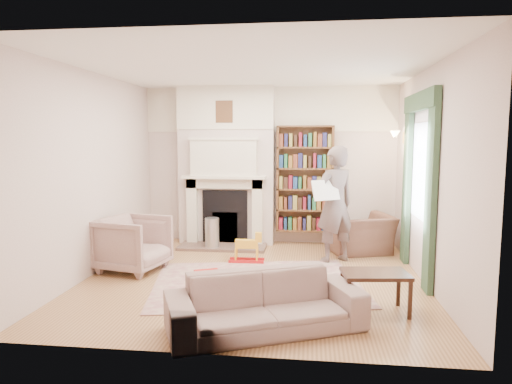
# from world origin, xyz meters

# --- Properties ---
(floor) EXTENTS (4.50, 4.50, 0.00)m
(floor) POSITION_xyz_m (0.00, 0.00, 0.00)
(floor) COLOR brown
(floor) RESTS_ON ground
(ceiling) EXTENTS (4.50, 4.50, 0.00)m
(ceiling) POSITION_xyz_m (0.00, 0.00, 2.80)
(ceiling) COLOR white
(ceiling) RESTS_ON wall_back
(wall_back) EXTENTS (4.50, 0.00, 4.50)m
(wall_back) POSITION_xyz_m (0.00, 2.25, 1.40)
(wall_back) COLOR beige
(wall_back) RESTS_ON floor
(wall_front) EXTENTS (4.50, 0.00, 4.50)m
(wall_front) POSITION_xyz_m (0.00, -2.25, 1.40)
(wall_front) COLOR beige
(wall_front) RESTS_ON floor
(wall_left) EXTENTS (0.00, 4.50, 4.50)m
(wall_left) POSITION_xyz_m (-2.25, 0.00, 1.40)
(wall_left) COLOR beige
(wall_left) RESTS_ON floor
(wall_right) EXTENTS (0.00, 4.50, 4.50)m
(wall_right) POSITION_xyz_m (2.25, 0.00, 1.40)
(wall_right) COLOR beige
(wall_right) RESTS_ON floor
(fireplace) EXTENTS (1.70, 0.58, 2.80)m
(fireplace) POSITION_xyz_m (-0.75, 2.05, 1.39)
(fireplace) COLOR beige
(fireplace) RESTS_ON floor
(bookcase) EXTENTS (1.00, 0.24, 1.85)m
(bookcase) POSITION_xyz_m (0.65, 2.12, 1.18)
(bookcase) COLOR brown
(bookcase) RESTS_ON floor
(window) EXTENTS (0.02, 0.90, 1.30)m
(window) POSITION_xyz_m (2.23, 0.40, 1.45)
(window) COLOR silver
(window) RESTS_ON wall_right
(curtain_left) EXTENTS (0.07, 0.32, 2.40)m
(curtain_left) POSITION_xyz_m (2.20, -0.30, 1.20)
(curtain_left) COLOR #2B442D
(curtain_left) RESTS_ON floor
(curtain_right) EXTENTS (0.07, 0.32, 2.40)m
(curtain_right) POSITION_xyz_m (2.20, 1.10, 1.20)
(curtain_right) COLOR #2B442D
(curtain_right) RESTS_ON floor
(pelmet) EXTENTS (0.09, 1.70, 0.24)m
(pelmet) POSITION_xyz_m (2.19, 0.40, 2.38)
(pelmet) COLOR #2B442D
(pelmet) RESTS_ON wall_right
(wall_sconce) EXTENTS (0.20, 0.24, 0.24)m
(wall_sconce) POSITION_xyz_m (2.03, 1.50, 1.90)
(wall_sconce) COLOR gold
(wall_sconce) RESTS_ON wall_right
(rug) EXTENTS (2.98, 2.50, 0.01)m
(rug) POSITION_xyz_m (0.07, -0.24, 0.01)
(rug) COLOR beige
(rug) RESTS_ON floor
(armchair_reading) EXTENTS (1.19, 1.10, 0.64)m
(armchair_reading) POSITION_xyz_m (1.57, 1.59, 0.32)
(armchair_reading) COLOR #4A3127
(armchair_reading) RESTS_ON floor
(armchair_left) EXTENTS (1.03, 1.01, 0.78)m
(armchair_left) POSITION_xyz_m (-1.76, 0.15, 0.39)
(armchair_left) COLOR #B6A396
(armchair_left) RESTS_ON floor
(sofa) EXTENTS (2.06, 1.46, 0.56)m
(sofa) POSITION_xyz_m (0.32, -1.67, 0.28)
(sofa) COLOR gray
(sofa) RESTS_ON floor
(man_reading) EXTENTS (0.78, 0.71, 1.78)m
(man_reading) POSITION_xyz_m (1.12, 0.99, 0.89)
(man_reading) COLOR #61514D
(man_reading) RESTS_ON floor
(newspaper) EXTENTS (0.44, 0.34, 0.30)m
(newspaper) POSITION_xyz_m (0.97, 0.79, 1.13)
(newspaper) COLOR white
(newspaper) RESTS_ON man_reading
(coffee_table) EXTENTS (0.75, 0.53, 0.45)m
(coffee_table) POSITION_xyz_m (1.46, -1.07, 0.23)
(coffee_table) COLOR #331B11
(coffee_table) RESTS_ON floor
(paraffin_heater) EXTENTS (0.27, 0.27, 0.55)m
(paraffin_heater) POSITION_xyz_m (-0.90, 1.49, 0.28)
(paraffin_heater) COLOR #B5B9BE
(paraffin_heater) RESTS_ON floor
(rocking_horse) EXTENTS (0.54, 0.24, 0.47)m
(rocking_horse) POSITION_xyz_m (-0.21, 0.76, 0.24)
(rocking_horse) COLOR gold
(rocking_horse) RESTS_ON rug
(board_game) EXTENTS (0.41, 0.41, 0.03)m
(board_game) POSITION_xyz_m (-0.44, -0.48, 0.03)
(board_game) COLOR gold
(board_game) RESTS_ON rug
(game_box_lid) EXTENTS (0.39, 0.34, 0.06)m
(game_box_lid) POSITION_xyz_m (-0.66, 0.03, 0.04)
(game_box_lid) COLOR red
(game_box_lid) RESTS_ON rug
(comic_annuals) EXTENTS (0.60, 0.49, 0.02)m
(comic_annuals) POSITION_xyz_m (0.29, -0.38, 0.02)
(comic_annuals) COLOR red
(comic_annuals) RESTS_ON rug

